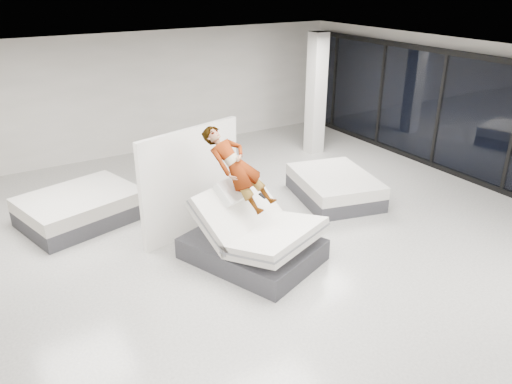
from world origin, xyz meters
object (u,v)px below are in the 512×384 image
hero_bed (254,238)px  flat_bed_left_far (80,208)px  divider_panel (191,182)px  remote (262,196)px  column (316,94)px  person (238,184)px  flat_bed_right_far (334,187)px

hero_bed → flat_bed_left_far: bearing=126.0°
divider_panel → hero_bed: bearing=-88.5°
remote → flat_bed_left_far: remote is taller
column → hero_bed: bearing=-137.2°
person → column: size_ratio=0.52×
divider_panel → flat_bed_right_far: bearing=-19.2°
remote → flat_bed_right_far: bearing=3.5°
divider_panel → flat_bed_right_far: divider_panel is taller
divider_panel → column: size_ratio=0.70×
hero_bed → column: bearing=42.8°
person → column: bearing=18.4°
hero_bed → flat_bed_right_far: hero_bed is taller
flat_bed_right_far → flat_bed_left_far: 5.32m
hero_bed → person: person is taller
person → remote: size_ratio=11.79×
hero_bed → person: bearing=111.3°
divider_panel → column: (4.81, 2.54, 0.58)m
person → flat_bed_left_far: person is taller
remote → flat_bed_right_far: (2.61, 1.20, -0.86)m
column → flat_bed_right_far: bearing=-119.1°
person → flat_bed_left_far: size_ratio=0.67×
remote → divider_panel: size_ratio=0.06×
flat_bed_right_far → column: 3.43m
hero_bed → column: 6.05m
divider_panel → column: column is taller
hero_bed → flat_bed_left_far: (-2.20, 3.03, -0.13)m
divider_panel → flat_bed_left_far: divider_panel is taller
hero_bed → person: 0.97m
remote → flat_bed_left_far: bearing=107.8°
person → divider_panel: bearing=84.4°
person → remote: (0.33, -0.25, -0.19)m
remote → person: bearing=122.2°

